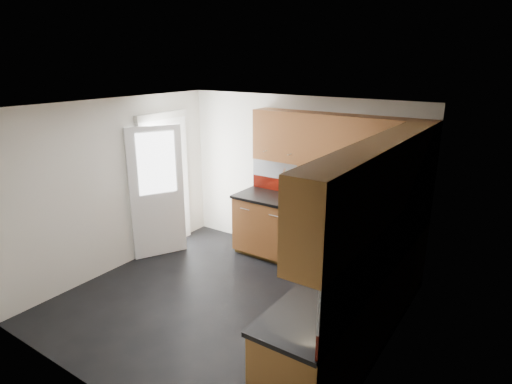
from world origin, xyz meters
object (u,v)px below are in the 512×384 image
Objects in this scene: toaster at (412,217)px; utensil_pot at (283,189)px; food_processor at (387,223)px; gas_hob at (315,205)px.

utensil_pot is at bearing 176.59° from toaster.
food_processor reaches higher than toaster.
food_processor is (1.12, -0.39, 0.11)m from gas_hob.
toaster is (1.28, 0.09, 0.07)m from gas_hob.
utensil_pot reaches higher than gas_hob.
toaster reaches higher than gas_hob.
toaster is 0.91× the size of food_processor.
food_processor is (1.76, -0.59, 0.03)m from utensil_pot.
food_processor is at bearing -19.09° from gas_hob.
gas_hob is 2.37× the size of toaster.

